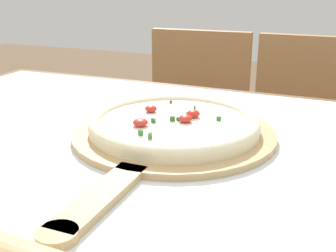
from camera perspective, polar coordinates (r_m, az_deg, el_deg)
The scene contains 6 objects.
dining_table at distance 0.79m, azimuth -2.66°, elevation -10.35°, with size 1.37×0.93×0.77m.
towel_cloth at distance 0.74m, azimuth -2.79°, elevation -2.98°, with size 1.29×0.85×0.00m.
pizza_peel at distance 0.77m, azimuth 0.27°, elevation -1.47°, with size 0.38×0.57×0.01m.
pizza at distance 0.78m, azimuth 0.83°, elevation 0.32°, with size 0.32×0.32×0.03m.
chair_left at distance 1.60m, azimuth 3.29°, elevation -0.81°, with size 0.42×0.42×0.87m.
chair_right at distance 1.53m, azimuth 17.73°, elevation -2.76°, with size 0.40×0.40×0.87m.
Camera 1 is at (0.29, -0.62, 1.06)m, focal length 45.00 mm.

